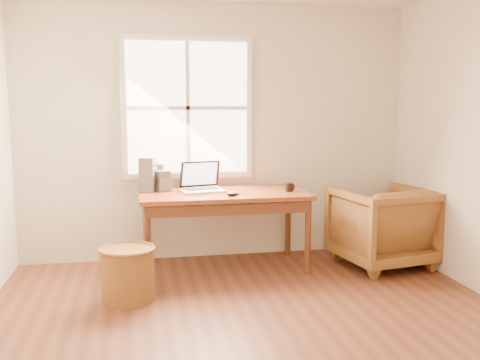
# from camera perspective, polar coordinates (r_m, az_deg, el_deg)

# --- Properties ---
(room_shell) EXTENTS (4.04, 4.54, 2.64)m
(room_shell) POSITION_cam_1_polar(r_m,az_deg,el_deg) (3.47, 2.19, 3.66)
(room_shell) COLOR brown
(room_shell) RESTS_ON ground
(desk) EXTENTS (1.60, 0.80, 0.04)m
(desk) POSITION_cam_1_polar(r_m,az_deg,el_deg) (5.14, -1.73, -1.52)
(desk) COLOR brown
(desk) RESTS_ON room_shell
(armchair) EXTENTS (0.98, 1.00, 0.79)m
(armchair) POSITION_cam_1_polar(r_m,az_deg,el_deg) (5.47, 14.94, -4.78)
(armchair) COLOR brown
(armchair) RESTS_ON room_shell
(wicker_stool) EXTENTS (0.56, 0.56, 0.43)m
(wicker_stool) POSITION_cam_1_polar(r_m,az_deg,el_deg) (4.50, -11.90, -9.84)
(wicker_stool) COLOR brown
(wicker_stool) RESTS_ON room_shell
(laptop) EXTENTS (0.52, 0.53, 0.32)m
(laptop) POSITION_cam_1_polar(r_m,az_deg,el_deg) (5.13, -4.08, 0.50)
(laptop) COLOR silver
(laptop) RESTS_ON desk
(mouse) EXTENTS (0.11, 0.07, 0.04)m
(mouse) POSITION_cam_1_polar(r_m,az_deg,el_deg) (4.90, -0.81, -1.52)
(mouse) COLOR black
(mouse) RESTS_ON desk
(coffee_mug) EXTENTS (0.10, 0.10, 0.08)m
(coffee_mug) POSITION_cam_1_polar(r_m,az_deg,el_deg) (5.19, 5.27, -0.76)
(coffee_mug) COLOR black
(coffee_mug) RESTS_ON desk
(cd_stack_a) EXTENTS (0.14, 0.12, 0.26)m
(cd_stack_a) POSITION_cam_1_polar(r_m,az_deg,el_deg) (5.34, -8.83, 0.39)
(cd_stack_a) COLOR silver
(cd_stack_a) RESTS_ON desk
(cd_stack_b) EXTENTS (0.16, 0.15, 0.20)m
(cd_stack_b) POSITION_cam_1_polar(r_m,az_deg,el_deg) (5.23, -8.21, -0.10)
(cd_stack_b) COLOR #242428
(cd_stack_b) RESTS_ON desk
(cd_stack_c) EXTENTS (0.18, 0.17, 0.33)m
(cd_stack_c) POSITION_cam_1_polar(r_m,az_deg,el_deg) (5.22, -9.80, 0.55)
(cd_stack_c) COLOR #9C9EA9
(cd_stack_c) RESTS_ON desk
(cd_stack_d) EXTENTS (0.16, 0.15, 0.17)m
(cd_stack_d) POSITION_cam_1_polar(r_m,az_deg,el_deg) (5.43, -5.59, 0.07)
(cd_stack_d) COLOR silver
(cd_stack_d) RESTS_ON desk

